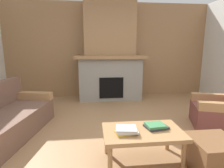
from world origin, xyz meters
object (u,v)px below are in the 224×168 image
at_px(ottoman, 213,155).
at_px(couch, 4,120).
at_px(fireplace, 110,58).
at_px(armchair, 218,111).
at_px(coffee_table, 143,134).

bearing_deg(ottoman, couch, 157.37).
relative_size(fireplace, couch, 1.40).
xyz_separation_m(armchair, ottoman, (-0.88, -1.16, -0.09)).
bearing_deg(armchair, coffee_table, -151.92).
relative_size(armchair, ottoman, 1.86).
xyz_separation_m(fireplace, armchair, (1.79, -2.19, -0.87)).
bearing_deg(coffee_table, ottoman, -18.70).
xyz_separation_m(fireplace, ottoman, (0.90, -3.35, -0.96)).
bearing_deg(couch, fireplace, 47.59).
distance_m(fireplace, armchair, 2.96).
height_order(fireplace, couch, fireplace).
bearing_deg(ottoman, fireplace, 105.09).
relative_size(fireplace, coffee_table, 2.70).
bearing_deg(coffee_table, armchair, 28.08).
distance_m(fireplace, coffee_table, 3.18).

